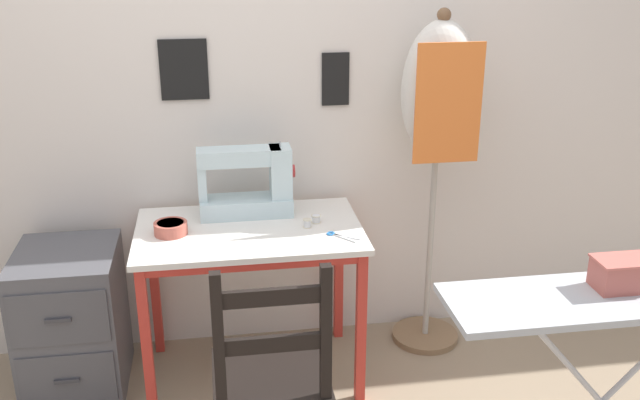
# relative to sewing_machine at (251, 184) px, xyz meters

# --- Properties ---
(wall_back) EXTENTS (10.00, 0.06, 2.55)m
(wall_back) POSITION_rel_sewing_machine_xyz_m (-0.02, 0.21, 0.42)
(wall_back) COLOR silver
(wall_back) RESTS_ON ground_plane
(sewing_table) EXTENTS (0.94, 0.60, 0.71)m
(sewing_table) POSITION_rel_sewing_machine_xyz_m (-0.02, -0.17, -0.24)
(sewing_table) COLOR silver
(sewing_table) RESTS_ON ground_plane
(sewing_machine) EXTENTS (0.42, 0.15, 0.33)m
(sewing_machine) POSITION_rel_sewing_machine_xyz_m (0.00, 0.00, 0.00)
(sewing_machine) COLOR silver
(sewing_machine) RESTS_ON sewing_table
(fabric_bowl) EXTENTS (0.14, 0.14, 0.05)m
(fabric_bowl) POSITION_rel_sewing_machine_xyz_m (-0.34, -0.17, -0.11)
(fabric_bowl) COLOR #B25647
(fabric_bowl) RESTS_ON sewing_table
(scissors) EXTENTS (0.13, 0.12, 0.01)m
(scissors) POSITION_rel_sewing_machine_xyz_m (0.33, -0.29, -0.14)
(scissors) COLOR silver
(scissors) RESTS_ON sewing_table
(thread_spool_near_machine) EXTENTS (0.04, 0.04, 0.04)m
(thread_spool_near_machine) POSITION_rel_sewing_machine_xyz_m (0.22, -0.18, -0.12)
(thread_spool_near_machine) COLOR silver
(thread_spool_near_machine) RESTS_ON sewing_table
(thread_spool_mid_table) EXTENTS (0.04, 0.04, 0.03)m
(thread_spool_mid_table) POSITION_rel_sewing_machine_xyz_m (0.27, -0.14, -0.13)
(thread_spool_mid_table) COLOR silver
(thread_spool_mid_table) RESTS_ON sewing_table
(wooden_chair) EXTENTS (0.40, 0.38, 0.92)m
(wooden_chair) POSITION_rel_sewing_machine_xyz_m (0.00, -0.83, -0.43)
(wooden_chair) COLOR black
(wooden_chair) RESTS_ON ground_plane
(filing_cabinet) EXTENTS (0.41, 0.48, 0.64)m
(filing_cabinet) POSITION_rel_sewing_machine_xyz_m (-0.79, -0.12, -0.54)
(filing_cabinet) COLOR #4C4C51
(filing_cabinet) RESTS_ON ground_plane
(dress_form) EXTENTS (0.34, 0.32, 1.58)m
(dress_form) POSITION_rel_sewing_machine_xyz_m (0.83, 0.01, 0.30)
(dress_form) COLOR #846647
(dress_form) RESTS_ON ground_plane
(ironing_board) EXTENTS (1.12, 0.32, 0.81)m
(ironing_board) POSITION_rel_sewing_machine_xyz_m (1.10, -1.08, -0.10)
(ironing_board) COLOR #ADB2B7
(ironing_board) RESTS_ON ground_plane
(storage_box) EXTENTS (0.20, 0.12, 0.10)m
(storage_box) POSITION_rel_sewing_machine_xyz_m (1.13, -1.05, 0.00)
(storage_box) COLOR #AD564C
(storage_box) RESTS_ON ironing_board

